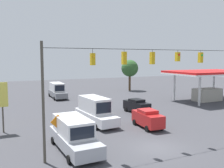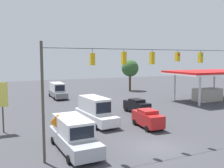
{
  "view_description": "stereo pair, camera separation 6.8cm",
  "coord_description": "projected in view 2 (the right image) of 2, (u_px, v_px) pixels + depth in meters",
  "views": [
    {
      "loc": [
        11.86,
        16.96,
        7.51
      ],
      "look_at": [
        0.11,
        -8.69,
        4.59
      ],
      "focal_mm": 40.0,
      "sensor_mm": 36.0,
      "label": 1
    },
    {
      "loc": [
        11.8,
        16.99,
        7.51
      ],
      "look_at": [
        0.11,
        -8.69,
        4.59
      ],
      "focal_mm": 40.0,
      "sensor_mm": 36.0,
      "label": 2
    }
  ],
  "objects": [
    {
      "name": "overhead_signal_span",
      "position": [
        152.0,
        78.0,
        21.13
      ],
      "size": [
        18.33,
        0.38,
        8.7
      ],
      "color": "#4C473D",
      "rests_on": "ground_plane"
    },
    {
      "name": "tree_horizon_left",
      "position": [
        130.0,
        68.0,
        57.77
      ],
      "size": [
        3.91,
        3.91,
        7.16
      ],
      "color": "#4C3823",
      "rests_on": "ground_plane"
    },
    {
      "name": "traffic_cone_third",
      "position": [
        56.0,
        124.0,
        27.17
      ],
      "size": [
        0.35,
        0.35,
        0.75
      ],
      "primitive_type": "cone",
      "color": "orange",
      "rests_on": "ground_plane"
    },
    {
      "name": "box_truck_grey_withflow_deep",
      "position": [
        57.0,
        90.0,
        47.34
      ],
      "size": [
        2.42,
        7.51,
        2.86
      ],
      "color": "slate",
      "rests_on": "ground_plane"
    },
    {
      "name": "traffic_cone_nearest",
      "position": [
        65.0,
        138.0,
        22.43
      ],
      "size": [
        0.35,
        0.35,
        0.75
      ],
      "primitive_type": "cone",
      "color": "orange",
      "rests_on": "ground_plane"
    },
    {
      "name": "work_zone_sign",
      "position": [
        58.0,
        124.0,
        20.94
      ],
      "size": [
        1.27,
        0.06,
        2.84
      ],
      "color": "slate",
      "rests_on": "ground_plane"
    },
    {
      "name": "ground_plane",
      "position": [
        156.0,
        148.0,
        21.02
      ],
      "size": [
        140.0,
        140.0,
        0.0
      ],
      "primitive_type": "plane",
      "color": "#3D3D42"
    },
    {
      "name": "sedan_black_oncoming_far",
      "position": [
        137.0,
        106.0,
        34.35
      ],
      "size": [
        2.26,
        4.44,
        1.9
      ],
      "color": "black",
      "rests_on": "ground_plane"
    },
    {
      "name": "gas_station",
      "position": [
        208.0,
        79.0,
        43.64
      ],
      "size": [
        13.71,
        8.89,
        5.32
      ],
      "color": "red",
      "rests_on": "ground_plane"
    },
    {
      "name": "traffic_cone_second",
      "position": [
        59.0,
        131.0,
        24.65
      ],
      "size": [
        0.35,
        0.35,
        0.75
      ],
      "primitive_type": "cone",
      "color": "orange",
      "rests_on": "ground_plane"
    },
    {
      "name": "box_truck_silver_parked_shoulder",
      "position": [
        73.0,
        134.0,
        20.4
      ],
      "size": [
        2.82,
        7.28,
        2.66
      ],
      "color": "#A8AAB2",
      "rests_on": "ground_plane"
    },
    {
      "name": "sedan_red_crossing_near",
      "position": [
        148.0,
        118.0,
        27.02
      ],
      "size": [
        2.15,
        4.42,
        1.98
      ],
      "color": "red",
      "rests_on": "ground_plane"
    },
    {
      "name": "box_truck_white_withflow_mid",
      "position": [
        95.0,
        111.0,
        28.78
      ],
      "size": [
        2.98,
        7.49,
        3.04
      ],
      "color": "silver",
      "rests_on": "ground_plane"
    }
  ]
}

